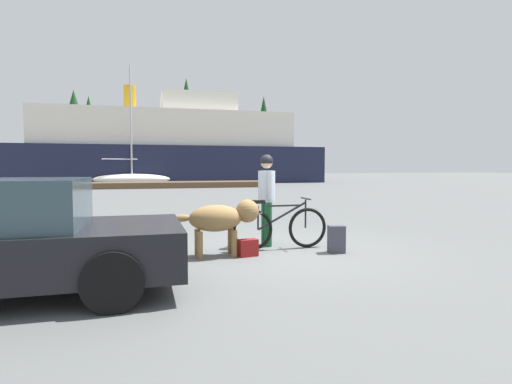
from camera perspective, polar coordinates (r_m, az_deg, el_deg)
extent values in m
plane|color=#595B5B|center=(7.31, 2.26, -8.21)|extent=(160.00, 160.00, 0.00)
torus|color=black|center=(7.61, 7.18, -4.96)|extent=(0.73, 0.06, 0.73)
torus|color=black|center=(7.28, -0.48, -5.32)|extent=(0.73, 0.06, 0.73)
cube|color=black|center=(7.39, 3.82, -1.91)|extent=(0.67, 0.03, 0.03)
cube|color=black|center=(7.40, 3.67, -3.34)|extent=(0.90, 0.03, 0.49)
cylinder|color=black|center=(7.27, 0.29, -3.66)|extent=(0.03, 0.03, 0.42)
cylinder|color=black|center=(7.56, 6.92, -3.03)|extent=(0.03, 0.03, 0.52)
cube|color=black|center=(7.24, 0.29, -1.38)|extent=(0.24, 0.10, 0.06)
cylinder|color=black|center=(7.53, 6.93, -0.91)|extent=(0.03, 0.44, 0.03)
cube|color=slate|center=(7.23, -0.63, -2.98)|extent=(0.36, 0.14, 0.02)
cylinder|color=#19592D|center=(7.85, 1.25, -4.32)|extent=(0.14, 0.14, 0.83)
cylinder|color=#19592D|center=(7.64, 1.72, -4.54)|extent=(0.14, 0.14, 0.83)
cylinder|color=silver|center=(7.68, 1.49, 0.80)|extent=(0.32, 0.32, 0.59)
cylinder|color=silver|center=(7.89, 1.03, 1.13)|extent=(0.09, 0.09, 0.52)
cylinder|color=silver|center=(7.47, 1.98, 0.99)|extent=(0.09, 0.09, 0.52)
sphere|color=tan|center=(7.67, 1.49, 4.13)|extent=(0.22, 0.22, 0.22)
sphere|color=black|center=(7.67, 1.50, 4.35)|extent=(0.24, 0.24, 0.24)
ellipsoid|color=olive|center=(6.81, -5.66, -3.66)|extent=(0.89, 0.52, 0.44)
sphere|color=olive|center=(6.91, -1.21, -2.67)|extent=(0.39, 0.39, 0.39)
ellipsoid|color=olive|center=(6.74, -10.39, -3.61)|extent=(0.32, 0.12, 0.12)
cylinder|color=olive|center=(7.06, -3.55, -6.80)|extent=(0.10, 0.10, 0.44)
cylinder|color=olive|center=(6.79, -3.05, -7.22)|extent=(0.10, 0.10, 0.44)
cylinder|color=olive|center=(6.97, -8.15, -6.96)|extent=(0.10, 0.10, 0.44)
cylinder|color=olive|center=(6.69, -7.84, -7.40)|extent=(0.10, 0.10, 0.44)
cube|color=#3F3F4C|center=(7.26, 11.14, -6.45)|extent=(0.32, 0.25, 0.47)
cube|color=maroon|center=(6.86, -1.16, -7.78)|extent=(0.35, 0.24, 0.28)
cylinder|color=black|center=(6.19, -18.21, -7.51)|extent=(0.64, 0.22, 0.64)
cylinder|color=black|center=(4.52, -19.33, -11.65)|extent=(0.64, 0.22, 0.64)
cube|color=brown|center=(29.90, -15.55, 0.95)|extent=(18.42, 2.96, 0.40)
cube|color=#191E38|center=(39.84, -12.13, 3.72)|extent=(28.29, 8.83, 3.32)
cube|color=silver|center=(39.98, -12.19, 8.39)|extent=(22.63, 7.42, 3.20)
cube|color=silver|center=(40.53, -8.15, 11.93)|extent=(6.79, 5.30, 1.80)
cylinder|color=#BF8C19|center=(40.27, -17.19, 12.29)|extent=(1.10, 1.10, 2.40)
ellipsoid|color=silver|center=(35.15, -16.90, 1.71)|extent=(6.16, 1.73, 0.90)
cylinder|color=#B2B2B7|center=(35.34, -17.04, 9.59)|extent=(0.14, 0.14, 8.80)
cylinder|color=#B2B2B7|center=(35.18, -18.46, 4.37)|extent=(2.77, 0.10, 0.10)
cylinder|color=#4C331E|center=(53.63, -23.85, 3.20)|extent=(0.47, 0.47, 2.88)
cone|color=#19471E|center=(53.88, -23.99, 8.84)|extent=(4.37, 4.37, 7.72)
cylinder|color=#4C331E|center=(52.68, -9.57, 3.38)|extent=(0.47, 0.47, 2.75)
cone|color=#19471E|center=(53.04, -9.65, 10.19)|extent=(4.20, 4.20, 9.81)
cylinder|color=#4C331E|center=(54.29, 1.08, 3.22)|extent=(0.31, 0.31, 2.34)
cone|color=#19471E|center=(54.52, 1.08, 8.88)|extent=(3.47, 3.47, 8.41)
cylinder|color=#4C331E|center=(58.98, -22.11, 3.40)|extent=(0.48, 0.48, 3.19)
cone|color=#19471E|center=(59.23, -22.23, 8.64)|extent=(3.50, 3.50, 7.63)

